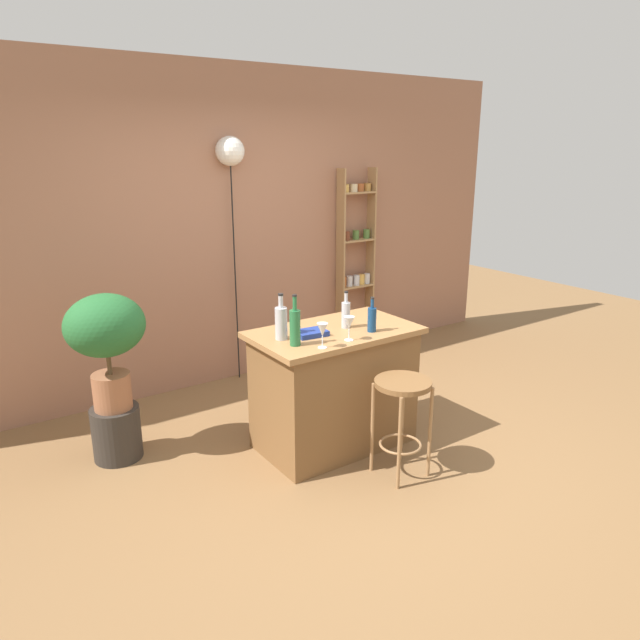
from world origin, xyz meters
The scene contains 15 objects.
ground centered at (0.00, 0.00, 0.00)m, with size 12.00×12.00×0.00m, color brown.
back_wall centered at (0.00, 1.95, 1.40)m, with size 6.40×0.10×2.80m, color #9E6B51.
kitchen_counter centered at (0.00, 0.30, 0.44)m, with size 1.16×0.68×0.88m.
bar_stool centered at (0.12, -0.29, 0.51)m, with size 0.37×0.37×0.67m.
spice_shelf centered at (1.37, 1.81, 0.94)m, with size 0.41×0.13×1.90m.
plant_stool centered at (-1.37, 1.00, 0.19)m, with size 0.33×0.33×0.38m, color #2D2823.
potted_plant centered at (-1.37, 1.00, 0.91)m, with size 0.53×0.48×0.81m.
bottle_soda_blue centered at (0.10, 0.30, 0.98)m, with size 0.06×0.06×0.27m.
bottle_wine_red centered at (0.19, 0.12, 0.97)m, with size 0.06×0.06×0.25m.
bottle_spirits_clear centered at (-0.41, 0.34, 1.00)m, with size 0.08×0.08×0.31m.
bottle_vinegar centered at (-0.40, 0.18, 1.01)m, with size 0.07×0.07×0.34m.
wine_glass_left centered at (-0.29, 0.04, 1.00)m, with size 0.07×0.07×0.16m.
wine_glass_center centered at (-0.06, 0.06, 1.00)m, with size 0.07×0.07×0.16m.
cookbook centered at (-0.21, 0.29, 0.90)m, with size 0.21×0.15×0.04m, color navy.
pendant_globe_light centered at (0.01, 1.84, 2.05)m, with size 0.25×0.25×2.20m.
Camera 1 is at (-2.31, -2.87, 2.13)m, focal length 32.98 mm.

